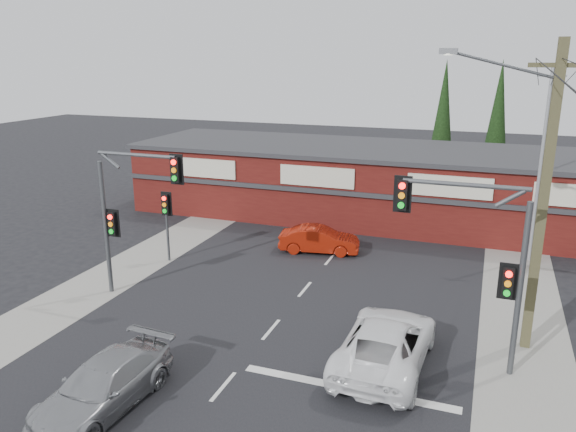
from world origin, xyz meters
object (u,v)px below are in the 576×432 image
(silver_suv, at_px, (103,386))
(shop_building, at_px, (352,180))
(white_suv, at_px, (386,343))
(utility_pole, at_px, (540,191))
(red_sedan, at_px, (319,240))

(silver_suv, height_order, shop_building, shop_building)
(white_suv, bearing_deg, utility_pole, -143.81)
(red_sedan, height_order, utility_pole, utility_pole)
(utility_pole, bearing_deg, shop_building, 123.76)
(silver_suv, bearing_deg, utility_pole, 38.79)
(silver_suv, relative_size, shop_building, 0.17)
(white_suv, distance_m, red_sedan, 10.71)
(shop_building, distance_m, utility_pole, 17.15)
(white_suv, distance_m, utility_pole, 6.78)
(white_suv, bearing_deg, shop_building, -70.65)
(red_sedan, xyz_separation_m, utility_pole, (9.17, -6.65, 4.75))
(white_suv, distance_m, silver_suv, 8.50)
(red_sedan, bearing_deg, white_suv, -161.95)
(silver_suv, xyz_separation_m, shop_building, (1.66, 21.71, 1.45))
(silver_suv, bearing_deg, shop_building, 89.45)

